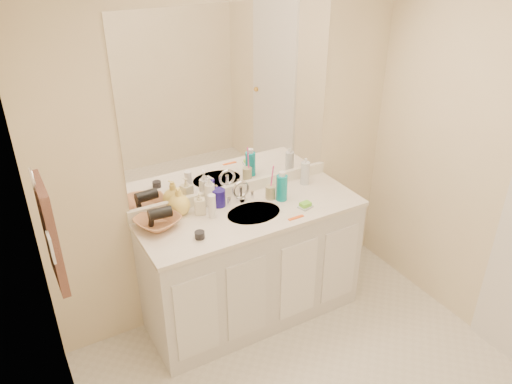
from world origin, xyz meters
name	(u,v)px	position (x,y,z in m)	size (l,w,h in m)	color
wall_back	(232,153)	(0.00, 1.30, 1.20)	(2.60, 0.02, 2.40)	#F4E3BF
wall_left	(77,352)	(-1.30, 0.00, 1.20)	(0.02, 2.60, 2.40)	#F4E3BF
vanity_cabinet	(253,267)	(0.00, 1.02, 0.42)	(1.50, 0.55, 0.85)	silver
countertop	(252,213)	(0.00, 1.02, 0.86)	(1.52, 0.57, 0.03)	white
backsplash	(234,190)	(0.00, 1.29, 0.92)	(1.52, 0.03, 0.08)	white
sink_basin	(254,214)	(0.00, 1.00, 0.87)	(0.37, 0.37, 0.02)	#B6B39F
faucet	(241,194)	(0.00, 1.18, 0.94)	(0.02, 0.02, 0.11)	silver
mirror	(231,101)	(0.00, 1.29, 1.56)	(1.48, 0.01, 1.20)	white
blue_mug	(219,198)	(-0.16, 1.20, 0.94)	(0.09, 0.09, 0.12)	navy
tan_cup	(270,192)	(0.20, 1.12, 0.93)	(0.07, 0.07, 0.09)	tan
toothbrush	(272,179)	(0.21, 1.12, 1.03)	(0.01, 0.01, 0.20)	#FF43A5
mouthwash_bottle	(282,188)	(0.26, 1.07, 0.97)	(0.08, 0.08, 0.18)	#0D97A7
clear_pump_bottle	(305,173)	(0.53, 1.18, 0.97)	(0.06, 0.06, 0.17)	silver
soap_dish	(305,207)	(0.34, 0.90, 0.89)	(0.09, 0.07, 0.01)	silver
green_soap	(305,204)	(0.34, 0.90, 0.90)	(0.07, 0.05, 0.03)	#73DA35
orange_comb	(296,218)	(0.21, 0.81, 0.88)	(0.11, 0.02, 0.00)	#FF601A
dark_jar	(200,235)	(-0.43, 0.91, 0.90)	(0.06, 0.06, 0.04)	black
extra_white_bottle	(212,206)	(-0.26, 1.09, 0.96)	(0.05, 0.05, 0.16)	white
soap_bottle_white	(210,191)	(-0.20, 1.25, 0.99)	(0.08, 0.08, 0.21)	white
soap_bottle_cream	(200,203)	(-0.31, 1.18, 0.96)	(0.07, 0.07, 0.16)	#EDE4C1
soap_bottle_yellow	(179,201)	(-0.43, 1.24, 0.97)	(0.15, 0.15, 0.19)	#FEDE62
wicker_basket	(158,222)	(-0.61, 1.16, 0.91)	(0.27, 0.27, 0.07)	#B27047
hair_dryer	(160,213)	(-0.59, 1.16, 0.97)	(0.07, 0.07, 0.15)	black
towel_ring	(33,179)	(-1.27, 0.77, 1.55)	(0.11, 0.11, 0.01)	silver
hand_towel	(50,234)	(-1.25, 0.77, 1.25)	(0.04, 0.32, 0.55)	#4D3129
switch_plate	(51,247)	(-1.27, 0.57, 1.30)	(0.01, 0.09, 0.13)	white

